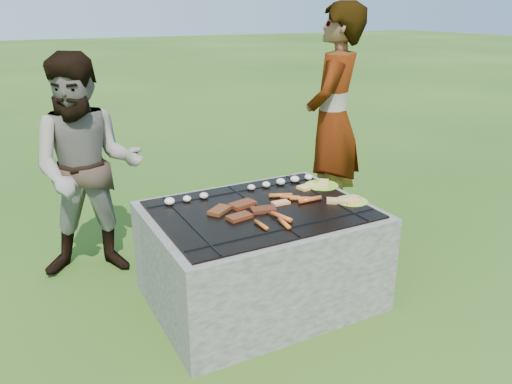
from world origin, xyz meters
TOP-DOWN VIEW (x-y plane):
  - lawn at (0.00, 0.00)m, footprint 60.00×60.00m
  - fire_pit at (0.00, 0.00)m, footprint 1.30×1.00m
  - mushrooms at (0.08, 0.31)m, footprint 1.06×0.06m
  - pork_slabs at (-0.12, 0.01)m, footprint 0.39×0.27m
  - sausages at (0.15, -0.08)m, footprint 0.53×0.49m
  - bread_on_grate at (0.40, 0.02)m, footprint 0.45×0.42m
  - plate_far at (0.56, 0.17)m, footprint 0.27×0.27m
  - plate_near at (0.56, -0.16)m, footprint 0.24×0.24m
  - cook at (1.04, 0.73)m, footprint 0.77×0.75m
  - bystander at (-0.82, 0.84)m, footprint 0.86×0.75m

SIDE VIEW (x-z plane):
  - lawn at x=0.00m, z-range 0.00..0.00m
  - fire_pit at x=0.00m, z-range -0.03..0.59m
  - plate_far at x=0.56m, z-range 0.59..0.63m
  - plate_near at x=0.56m, z-range 0.59..0.63m
  - bread_on_grate at x=0.40m, z-range 0.61..0.63m
  - pork_slabs at x=-0.12m, z-range 0.61..0.63m
  - sausages at x=0.15m, z-range 0.61..0.64m
  - mushrooms at x=0.08m, z-range 0.61..0.65m
  - bystander at x=-0.82m, z-range 0.00..1.49m
  - cook at x=1.04m, z-range 0.00..1.78m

